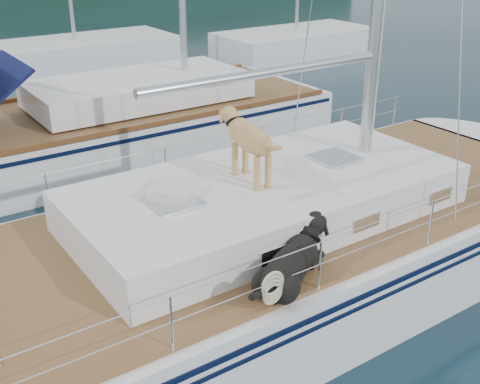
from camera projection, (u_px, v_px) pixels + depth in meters
ground at (218, 311)px, 8.28m from camera, size 120.00×120.00×0.00m
main_sailboat at (224, 267)px, 8.04m from camera, size 12.00×3.94×14.01m
neighbor_sailboat at (97, 132)px, 13.33m from camera, size 11.00×3.50×13.30m
bg_boat_center at (76, 53)px, 22.18m from camera, size 7.20×3.00×11.65m
bg_boat_east at (296, 43)px, 24.05m from camera, size 6.40×3.00×11.65m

